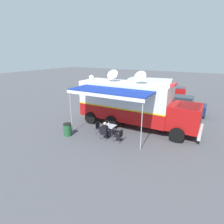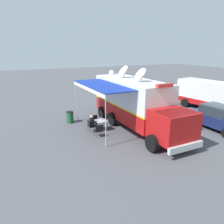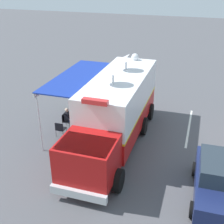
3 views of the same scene
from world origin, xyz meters
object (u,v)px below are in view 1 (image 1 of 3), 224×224
Objects in this scene: folding_chair_at_table at (104,133)px; support_truck at (154,90)px; car_behind_truck at (182,105)px; command_truck at (133,103)px; water_bottle at (109,124)px; folding_table at (110,126)px; folding_chair_spare_by_truck at (119,135)px; trash_bin at (68,129)px; folding_chair_beside_table at (99,127)px; seated_responder at (106,130)px.

folding_chair_at_table is 12.34m from support_truck.
car_behind_truck reaches higher than folding_chair_at_table.
command_truck is at bearing -28.66° from car_behind_truck.
car_behind_truck is at bearing 154.17° from water_bottle.
folding_chair_at_table is (0.89, 0.17, -0.32)m from water_bottle.
folding_table is at bearing -176.91° from folding_chair_at_table.
folding_chair_spare_by_truck is 3.81m from trash_bin.
folding_chair_beside_table is 11.65m from support_truck.
folding_table is at bearing -15.68° from command_truck.
trash_bin is 0.21× the size of car_behind_truck.
command_truck reaches higher than folding_chair_beside_table.
folding_table is 0.93× the size of folding_chair_spare_by_truck.
command_truck is 10.93× the size of folding_chair_beside_table.
seated_responder is at bearing -11.93° from command_truck.
folding_chair_beside_table is (2.57, -1.54, -1.43)m from command_truck.
folding_chair_at_table is at bearing -11.23° from command_truck.
support_truck reaches higher than car_behind_truck.
car_behind_truck is at bearing 157.54° from folding_chair_at_table.
command_truck is 2.23× the size of car_behind_truck.
seated_responder is 12.14m from support_truck.
car_behind_truck reaches higher than water_bottle.
folding_chair_at_table is 0.70× the size of seated_responder.
trash_bin is at bearing -33.63° from car_behind_truck.
command_truck is 3.62m from folding_chair_at_table.
command_truck is at bearing 7.28° from support_truck.
water_bottle is at bearing 1.69° from support_truck.
folding_chair_spare_by_truck is 0.70× the size of seated_responder.
support_truck is (-11.41, -0.34, 0.55)m from water_bottle.
folding_table is at bearing -119.62° from folding_chair_spare_by_truck.
command_truck is 6.08m from car_behind_truck.
seated_responder reaches higher than trash_bin.
car_behind_truck is at bearing 157.07° from seated_responder.
folding_table is 0.22m from water_bottle.
trash_bin is (0.93, -2.63, -0.20)m from seated_responder.
support_truck is at bearing -177.63° from folding_chair_at_table.
car_behind_truck is at bearing 46.72° from support_truck.
trash_bin is (0.74, -2.64, -0.06)m from folding_chair_at_table.
trash_bin is (1.54, -2.59, -0.22)m from folding_table.
car_behind_truck is (-7.71, 3.56, 0.21)m from folding_table.
trash_bin reaches higher than folding_chair_spare_by_truck.
car_behind_truck reaches higher than seated_responder.
trash_bin is (1.63, -2.46, -0.38)m from water_bottle.
seated_responder is 1.37× the size of trash_bin.
folding_table is 8.49m from car_behind_truck.
command_truck reaches higher than water_bottle.
water_bottle is at bearing 105.11° from folding_chair_beside_table.
trash_bin is at bearing -76.17° from folding_chair_spare_by_truck.
water_bottle is at bearing -168.99° from folding_chair_at_table.
seated_responder is (3.07, -0.65, -1.30)m from command_truck.
support_truck is (-12.11, -0.51, 0.73)m from seated_responder.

